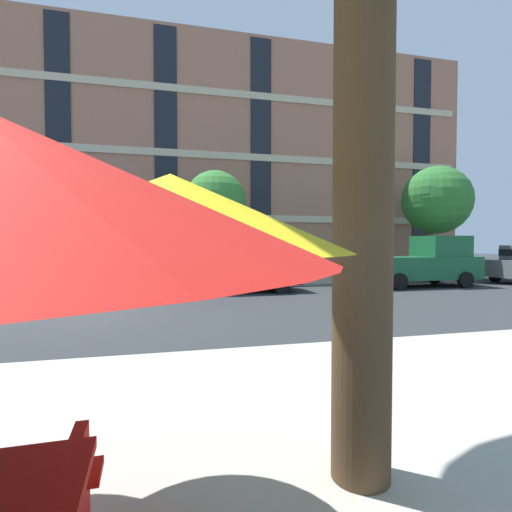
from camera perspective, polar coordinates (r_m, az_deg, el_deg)
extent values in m
plane|color=#2D3033|center=(11.16, -25.18, -7.95)|extent=(120.00, 120.00, 0.00)
cube|color=#9E998E|center=(17.81, -20.87, -4.09)|extent=(56.00, 3.60, 0.12)
cube|color=#A87056|center=(26.27, -18.81, 11.70)|extent=(39.05, 12.00, 12.80)
cube|color=beige|center=(19.91, -20.22, 5.58)|extent=(38.27, 0.08, 0.36)
cube|color=beige|center=(20.37, -20.32, 14.60)|extent=(38.27, 0.08, 0.36)
cube|color=beige|center=(21.32, -20.43, 23.02)|extent=(38.27, 0.08, 0.36)
cube|color=black|center=(20.88, -27.25, 15.32)|extent=(1.10, 0.06, 11.60)
cube|color=black|center=(20.36, -13.22, 15.83)|extent=(1.10, 0.06, 11.60)
cube|color=black|center=(21.00, 0.74, 15.45)|extent=(1.10, 0.06, 11.60)
cube|color=black|center=(22.69, 13.15, 14.37)|extent=(1.10, 0.06, 11.60)
cube|color=black|center=(25.23, 23.34, 12.99)|extent=(1.10, 0.06, 11.60)
cube|color=navy|center=(14.98, -28.07, -2.37)|extent=(5.10, 1.90, 0.96)
cube|color=navy|center=(15.25, -32.14, 1.13)|extent=(1.90, 1.75, 0.90)
cube|color=navy|center=(14.54, -18.64, 0.23)|extent=(0.16, 1.75, 0.36)
cylinder|color=black|center=(15.65, -21.55, -3.87)|extent=(0.68, 0.22, 0.68)
cylinder|color=black|center=(13.78, -22.61, -4.65)|extent=(0.68, 0.22, 0.68)
cylinder|color=black|center=(16.38, -32.61, -3.79)|extent=(0.68, 0.22, 0.68)
cube|color=black|center=(14.83, -2.23, -2.66)|extent=(4.40, 1.76, 0.80)
cube|color=black|center=(14.76, -2.81, 0.20)|extent=(2.30, 1.55, 0.68)
cube|color=black|center=(14.76, -2.81, 0.20)|extent=(2.32, 1.57, 0.32)
cylinder|color=black|center=(16.04, 1.92, -3.75)|extent=(0.60, 0.22, 0.60)
cylinder|color=black|center=(14.36, 3.83, -4.41)|extent=(0.60, 0.22, 0.60)
cylinder|color=black|center=(15.53, -7.84, -3.95)|extent=(0.60, 0.22, 0.60)
cylinder|color=black|center=(13.79, -7.07, -4.68)|extent=(0.60, 0.22, 0.60)
cube|color=#195933|center=(18.12, 22.93, -1.60)|extent=(5.10, 1.90, 0.96)
cube|color=#195933|center=(18.77, 25.66, 1.32)|extent=(1.90, 1.75, 0.90)
cube|color=#195933|center=(16.73, 16.16, 0.46)|extent=(0.16, 1.75, 0.36)
cylinder|color=black|center=(16.47, 20.47, -3.58)|extent=(0.68, 0.22, 0.68)
cylinder|color=black|center=(18.06, 17.07, -3.07)|extent=(0.68, 0.22, 0.68)
cylinder|color=black|center=(18.43, 28.63, -3.12)|extent=(0.68, 0.22, 0.68)
cylinder|color=black|center=(19.87, 24.93, -2.72)|extent=(0.68, 0.22, 0.68)
cylinder|color=black|center=(22.12, 31.96, -2.49)|extent=(0.60, 0.22, 0.60)
cylinder|color=brown|center=(17.60, -5.81, 0.10)|extent=(0.35, 0.35, 2.66)
sphere|color=#387F33|center=(17.79, -6.46, 8.21)|extent=(2.20, 2.20, 2.20)
sphere|color=#387F33|center=(17.49, -6.07, 7.99)|extent=(2.79, 2.79, 2.79)
cylinder|color=brown|center=(21.87, 24.23, 0.16)|extent=(0.35, 0.35, 2.56)
sphere|color=#2D702D|center=(22.35, 24.36, 7.91)|extent=(2.58, 2.58, 2.58)
sphere|color=#2D702D|center=(22.05, 25.21, 7.50)|extent=(3.47, 3.47, 3.47)
sphere|color=#2D702D|center=(22.34, 24.37, 7.25)|extent=(2.75, 2.75, 2.75)
sphere|color=#2D702D|center=(21.81, 24.68, 8.02)|extent=(2.88, 2.88, 2.88)
cone|color=yellow|center=(1.79, -12.56, 6.17)|extent=(1.64, 1.64, 0.36)
cone|color=orange|center=(2.63, -23.23, 4.67)|extent=(1.64, 1.64, 0.36)
cylinder|color=#4C3823|center=(2.95, 15.57, 9.13)|extent=(0.44, 0.44, 4.49)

